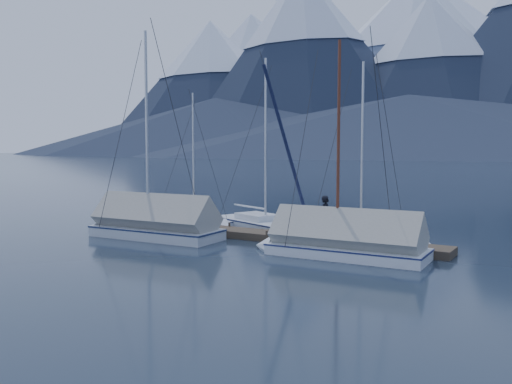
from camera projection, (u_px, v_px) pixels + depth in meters
The scene contains 9 objects.
ground at pixel (233, 245), 23.96m from camera, with size 1000.00×1000.00×0.00m, color black.
dock at pixel (256, 236), 25.65m from camera, with size 18.00×1.50×0.54m.
mooring_posts at pixel (247, 230), 25.89m from camera, with size 15.12×1.52×0.35m.
sailboat_open_left at pixel (199, 224), 29.35m from camera, with size 6.25×3.09×7.96m.
sailboat_open_mid at pixel (272, 228), 27.86m from camera, with size 7.60×4.70×9.74m.
sailboat_open_right at pixel (370, 237), 25.15m from camera, with size 7.08×3.28×9.06m.
sailboat_covered_near at pixel (334, 244), 21.41m from camera, with size 7.26×3.10×9.33m.
sailboat_covered_far at pixel (146, 226), 25.97m from camera, with size 7.71×3.24×10.69m.
person at pixel (326, 216), 24.18m from camera, with size 0.66×0.43×1.81m, color black.
Camera 1 is at (13.22, -19.69, 4.23)m, focal length 38.00 mm.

